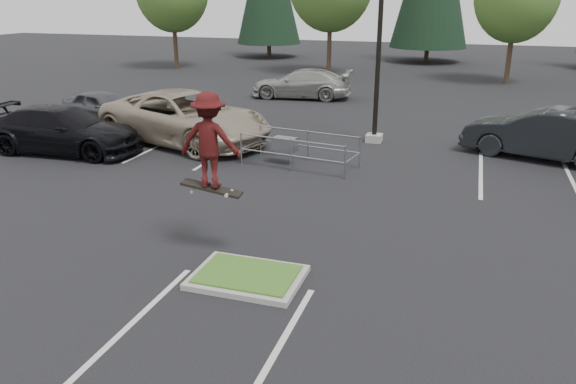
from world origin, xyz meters
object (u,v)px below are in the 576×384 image
(light_pole, at_px, (380,21))
(car_l_tan, at_px, (184,117))
(skateboarder, at_px, (209,141))
(car_far_silver, at_px, (302,84))
(car_l_grey, at_px, (103,107))
(car_r_charc, at_px, (544,134))
(cart_corral, at_px, (288,145))
(car_l_black, at_px, (63,130))

(light_pole, relative_size, car_l_tan, 1.42)
(skateboarder, bearing_deg, car_far_silver, -84.62)
(car_l_tan, relative_size, car_l_grey, 1.66)
(skateboarder, distance_m, car_far_silver, 19.88)
(skateboarder, relative_size, car_l_grey, 0.52)
(car_l_grey, relative_size, car_r_charc, 0.80)
(light_pole, distance_m, car_r_charc, 7.05)
(car_l_grey, bearing_deg, car_far_silver, -21.18)
(cart_corral, xyz_separation_m, car_l_tan, (-4.74, 1.61, 0.31))
(cart_corral, bearing_deg, car_l_grey, 169.38)
(light_pole, relative_size, car_far_silver, 1.86)
(cart_corral, xyz_separation_m, car_far_silver, (-3.24, 12.37, 0.11))
(car_l_tan, bearing_deg, car_l_grey, 87.79)
(skateboarder, distance_m, car_r_charc, 13.13)
(car_r_charc, height_order, car_far_silver, car_r_charc)
(car_l_grey, height_order, car_r_charc, car_r_charc)
(light_pole, relative_size, car_r_charc, 1.89)
(car_l_grey, relative_size, car_far_silver, 0.78)
(cart_corral, height_order, car_far_silver, car_far_silver)
(cart_corral, bearing_deg, skateboarder, -76.66)
(car_l_grey, xyz_separation_m, car_r_charc, (18.00, 0.00, 0.16))
(skateboarder, xyz_separation_m, car_r_charc, (7.70, 10.50, -1.69))
(cart_corral, height_order, car_l_grey, car_l_grey)
(car_r_charc, bearing_deg, cart_corral, -49.17)
(car_l_tan, distance_m, car_r_charc, 13.13)
(light_pole, height_order, car_l_tan, light_pole)
(car_l_tan, bearing_deg, car_l_black, 145.23)
(car_l_tan, distance_m, car_l_grey, 5.33)
(light_pole, height_order, car_l_grey, light_pole)
(light_pole, xyz_separation_m, car_l_tan, (-7.00, -2.33, -3.57))
(car_far_silver, bearing_deg, car_l_grey, -41.19)
(car_l_black, xyz_separation_m, car_r_charc, (16.50, 4.50, 0.05))
(light_pole, xyz_separation_m, car_far_silver, (-5.50, 8.44, -3.77))
(car_l_grey, distance_m, car_r_charc, 18.00)
(car_l_black, relative_size, car_r_charc, 1.07)
(skateboarder, relative_size, car_far_silver, 0.41)
(car_l_grey, bearing_deg, skateboarder, -120.69)
(car_l_black, xyz_separation_m, car_l_grey, (-1.50, 4.50, -0.11))
(car_l_tan, bearing_deg, skateboarder, -130.69)
(cart_corral, xyz_separation_m, car_l_grey, (-9.74, 3.43, 0.05))
(light_pole, relative_size, cart_corral, 2.54)
(car_r_charc, bearing_deg, skateboarder, -17.99)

